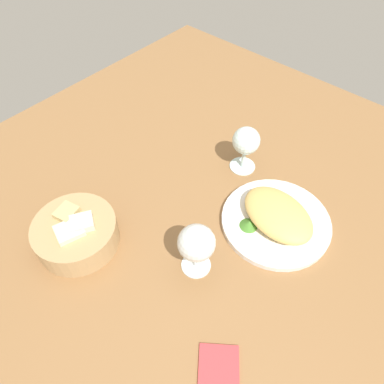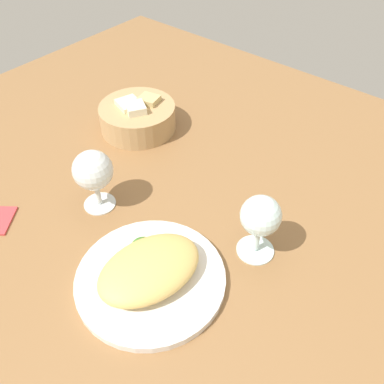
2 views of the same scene
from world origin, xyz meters
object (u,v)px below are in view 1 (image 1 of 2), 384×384
Objects in this scene: bread_basket at (76,233)px; plate at (276,222)px; wine_glass_far at (196,244)px; wine_glass_near at (246,143)px; folded_napkin at (219,378)px.

plate is at bearing -132.45° from bread_basket.
wine_glass_far is at bearing -151.77° from bread_basket.
wine_glass_near is 0.99× the size of wine_glass_far.
wine_glass_far is (6.51, 19.88, 7.55)cm from plate.
wine_glass_far is (-9.72, 29.45, 0.05)cm from wine_glass_near.
plate is 20.29cm from wine_glass_near.
folded_napkin is (-26.62, 43.08, -7.80)cm from wine_glass_near.
bread_basket is 1.43× the size of wine_glass_near.
plate is 22.24cm from wine_glass_far.
wine_glass_far is 1.13× the size of folded_napkin.
bread_basket is 26.50cm from wine_glass_far.
plate is 1.98× the size of wine_glass_near.
folded_napkin is at bearing 141.11° from wine_glass_far.
wine_glass_far reaches higher than folded_napkin.
wine_glass_far is at bearing -166.52° from folded_napkin.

